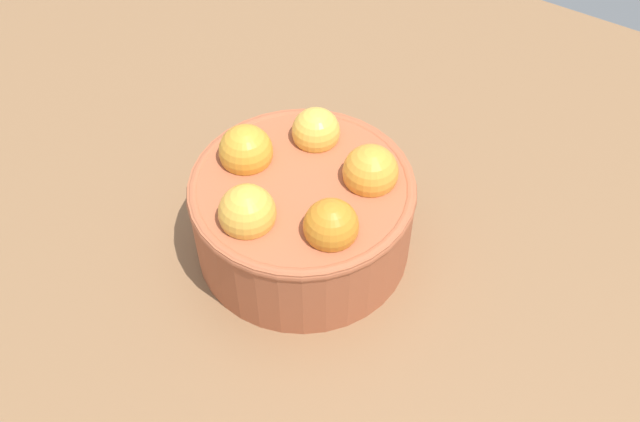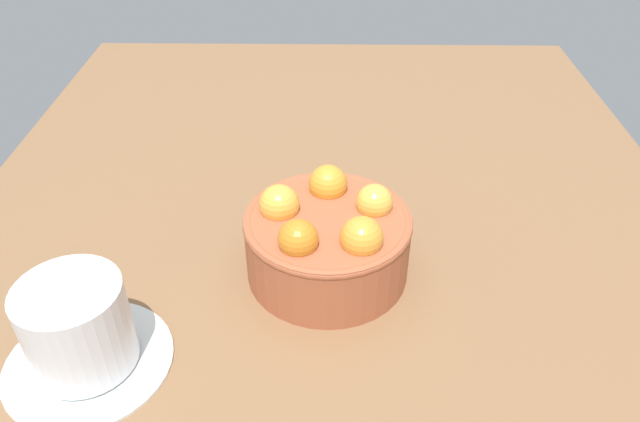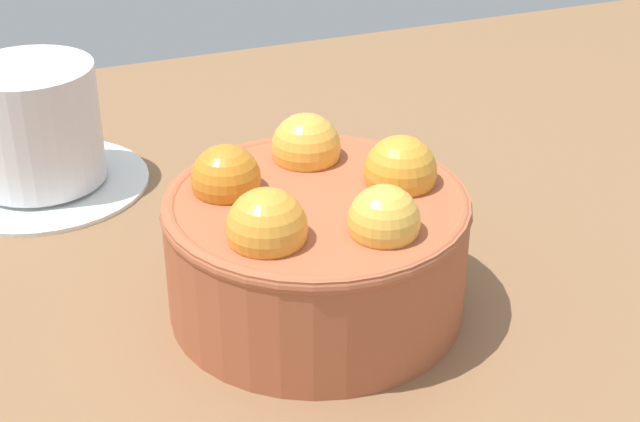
# 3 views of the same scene
# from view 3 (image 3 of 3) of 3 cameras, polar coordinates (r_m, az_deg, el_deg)

# --- Properties ---
(ground_plane) EXTENTS (1.25, 0.85, 0.04)m
(ground_plane) POSITION_cam_3_polar(r_m,az_deg,el_deg) (0.55, -0.21, -7.51)
(ground_plane) COLOR brown
(terracotta_bowl) EXTENTS (0.16, 0.16, 0.10)m
(terracotta_bowl) POSITION_cam_3_polar(r_m,az_deg,el_deg) (0.51, -0.23, -1.76)
(terracotta_bowl) COLOR #AD5938
(terracotta_bowl) RESTS_ON ground_plane
(coffee_cup) EXTENTS (0.14, 0.14, 0.09)m
(coffee_cup) POSITION_cam_3_polar(r_m,az_deg,el_deg) (0.67, -16.63, 4.45)
(coffee_cup) COLOR white
(coffee_cup) RESTS_ON ground_plane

